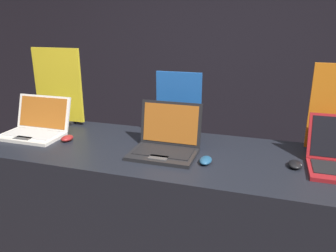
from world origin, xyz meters
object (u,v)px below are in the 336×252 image
(mouse_back, at_px, (295,164))
(mouse_middle, at_px, (206,160))
(mouse_front, at_px, (67,138))
(promo_stand_front, at_px, (58,88))
(laptop_middle, at_px, (166,142))
(laptop_front, at_px, (36,127))
(promo_stand_middle, at_px, (178,107))

(mouse_back, bearing_deg, mouse_middle, -168.79)
(mouse_front, relative_size, promo_stand_front, 0.17)
(promo_stand_front, bearing_deg, laptop_middle, -18.81)
(promo_stand_front, bearing_deg, mouse_back, -10.70)
(mouse_front, relative_size, laptop_middle, 0.26)
(laptop_front, relative_size, mouse_back, 3.86)
(mouse_middle, bearing_deg, promo_stand_middle, 125.92)
(promo_stand_front, relative_size, laptop_middle, 1.49)
(promo_stand_middle, bearing_deg, mouse_front, -157.54)
(laptop_front, bearing_deg, laptop_middle, -1.82)
(mouse_front, relative_size, promo_stand_middle, 0.22)
(mouse_front, xyz_separation_m, mouse_middle, (0.89, -0.07, -0.00))
(promo_stand_front, xyz_separation_m, laptop_middle, (0.90, -0.31, -0.20))
(laptop_middle, distance_m, mouse_back, 0.70)
(promo_stand_front, height_order, promo_stand_middle, promo_stand_front)
(promo_stand_front, bearing_deg, mouse_middle, -18.75)
(mouse_back, bearing_deg, laptop_front, 179.17)
(laptop_front, bearing_deg, mouse_middle, -5.55)
(mouse_front, bearing_deg, mouse_back, 0.59)
(laptop_middle, xyz_separation_m, promo_stand_middle, (-0.00, 0.26, 0.14))
(laptop_front, bearing_deg, promo_stand_front, 90.00)
(laptop_front, height_order, mouse_back, laptop_front)
(mouse_middle, xyz_separation_m, mouse_back, (0.45, 0.09, -0.00))
(mouse_front, xyz_separation_m, promo_stand_middle, (0.65, 0.27, 0.18))
(mouse_front, bearing_deg, mouse_middle, -4.79)
(promo_stand_middle, distance_m, mouse_back, 0.76)
(promo_stand_front, bearing_deg, promo_stand_middle, -3.09)
(promo_stand_middle, bearing_deg, promo_stand_front, 176.91)
(promo_stand_front, relative_size, mouse_middle, 5.15)
(laptop_middle, distance_m, promo_stand_middle, 0.29)
(promo_stand_middle, xyz_separation_m, mouse_back, (0.69, -0.25, -0.19))
(promo_stand_front, distance_m, promo_stand_middle, 0.91)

